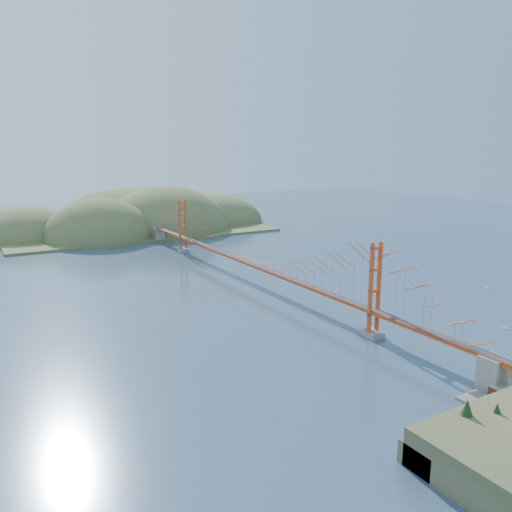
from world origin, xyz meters
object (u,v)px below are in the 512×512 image
sailboat_0 (384,274)px  sailboat_1 (423,270)px  fort (512,390)px  bridge (249,242)px

sailboat_0 → sailboat_1: bearing=-11.2°
fort → sailboat_0: size_ratio=6.45×
fort → sailboat_0: (23.11, 39.56, -0.53)m
sailboat_1 → sailboat_0: 8.48m
fort → sailboat_0: bearing=59.7°
bridge → sailboat_1: size_ratio=134.70×
bridge → sailboat_1: (31.83, -10.06, -6.86)m
fort → sailboat_0: fort is taller
fort → sailboat_1: bearing=50.3°
bridge → sailboat_0: bridge is taller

